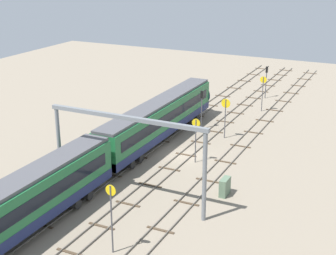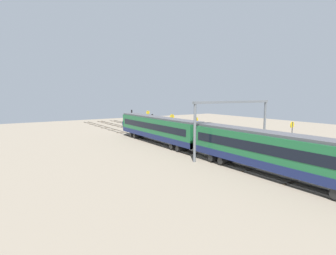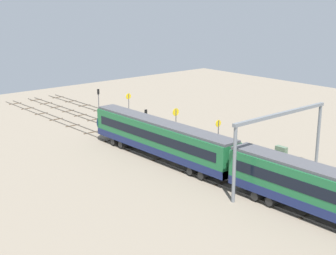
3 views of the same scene
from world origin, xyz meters
name	(u,v)px [view 1 (image 1 of 3)]	position (x,y,z in m)	size (l,w,h in m)	color
ground_plane	(186,155)	(0.00, 0.00, 0.00)	(113.07, 113.07, 0.00)	gray
track_near_foreground	(225,162)	(0.00, -4.57, 0.07)	(97.07, 2.40, 0.16)	#59544C
track_second_near	(186,154)	(0.00, 0.00, 0.07)	(97.07, 2.40, 0.16)	#59544C
track_with_train	(149,148)	(0.00, 4.57, 0.07)	(97.07, 2.40, 0.16)	#59544C
train	(104,155)	(-9.25, 4.57, 2.66)	(50.40, 3.24, 4.80)	#1E6638
overhead_gantry	(126,140)	(-12.26, 0.21, 5.94)	(0.40, 15.08, 8.09)	slate
speed_sign_near_foreground	(196,134)	(-1.39, -1.69, 3.15)	(0.14, 0.90, 4.84)	#4C4C51
speed_sign_mid_trackside	(263,89)	(19.43, -2.96, 3.25)	(0.14, 0.93, 4.98)	#4C4C51
speed_sign_far_trackside	(111,211)	(-19.62, -2.79, 3.47)	(0.14, 0.84, 5.50)	#4C4C51
speed_sign_distant_end	(225,112)	(6.97, -1.95, 3.30)	(0.14, 1.10, 4.86)	#4C4C51
signal_light_trackside_approach	(266,78)	(26.14, -1.61, 3.18)	(0.31, 0.32, 4.89)	#4C4C51
signal_light_trackside_departure	(202,104)	(8.87, 1.84, 3.20)	(0.31, 0.32, 4.92)	#4C4C51
relay_cabinet	(225,187)	(-7.22, -7.07, 0.82)	(1.54, 0.63, 1.65)	#597259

